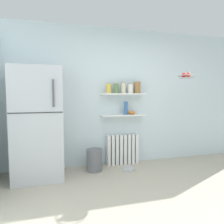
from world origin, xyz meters
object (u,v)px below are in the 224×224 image
at_px(vase, 126,108).
at_px(storage_jar_0, 109,88).
at_px(shelf_bowl, 132,113).
at_px(hanging_fruit_basket, 187,76).
at_px(radiator, 123,149).
at_px(storage_jar_2, 123,88).
at_px(storage_jar_1, 116,88).
at_px(trash_bin, 94,160).
at_px(refrigerator, 38,123).
at_px(storage_jar_3, 130,88).
at_px(pet_food_bowl, 129,169).
at_px(storage_jar_4, 137,87).

bearing_deg(vase, storage_jar_0, 180.00).
height_order(shelf_bowl, hanging_fruit_basket, hanging_fruit_basket).
height_order(radiator, storage_jar_2, storage_jar_2).
relative_size(storage_jar_1, shelf_bowl, 1.31).
relative_size(storage_jar_0, trash_bin, 0.49).
relative_size(refrigerator, trash_bin, 4.57).
relative_size(storage_jar_3, hanging_fruit_basket, 0.57).
relative_size(refrigerator, radiator, 2.84).
bearing_deg(shelf_bowl, trash_bin, -166.36).
distance_m(storage_jar_3, shelf_bowl, 0.47).
bearing_deg(radiator, storage_jar_2, -90.00).
distance_m(refrigerator, hanging_fruit_basket, 2.68).
xyz_separation_m(trash_bin, hanging_fruit_basket, (1.63, -0.30, 1.49)).
relative_size(radiator, trash_bin, 1.61).
bearing_deg(vase, trash_bin, -163.98).
relative_size(trash_bin, pet_food_bowl, 1.85).
distance_m(storage_jar_4, trash_bin, 1.58).
xyz_separation_m(storage_jar_3, storage_jar_4, (0.14, 0.00, 0.02)).
xyz_separation_m(storage_jar_3, vase, (-0.09, 0.00, -0.37)).
bearing_deg(pet_food_bowl, storage_jar_4, 49.22).
distance_m(storage_jar_3, vase, 0.39).
distance_m(refrigerator, storage_jar_0, 1.39).
bearing_deg(refrigerator, vase, 8.61).
bearing_deg(storage_jar_1, hanging_fruit_basket, -22.66).
relative_size(storage_jar_2, pet_food_bowl, 1.01).
distance_m(storage_jar_2, pet_food_bowl, 1.50).
bearing_deg(storage_jar_0, storage_jar_2, 0.00).
distance_m(refrigerator, radiator, 1.66).
relative_size(storage_jar_2, storage_jar_3, 1.11).
height_order(storage_jar_0, storage_jar_3, same).
height_order(refrigerator, storage_jar_2, refrigerator).
bearing_deg(hanging_fruit_basket, storage_jar_1, 157.34).
relative_size(shelf_bowl, hanging_fruit_basket, 0.44).
bearing_deg(storage_jar_1, pet_food_bowl, -69.45).
distance_m(storage_jar_0, storage_jar_2, 0.29).
xyz_separation_m(vase, pet_food_bowl, (-0.06, -0.35, -1.07)).
bearing_deg(radiator, refrigerator, -170.01).
bearing_deg(hanging_fruit_basket, storage_jar_4, 146.61).
bearing_deg(shelf_bowl, vase, 180.00).
relative_size(radiator, vase, 2.53).
bearing_deg(hanging_fruit_basket, shelf_bowl, 150.30).
relative_size(storage_jar_1, storage_jar_2, 0.92).
xyz_separation_m(refrigerator, trash_bin, (0.92, 0.05, -0.70)).
bearing_deg(storage_jar_4, shelf_bowl, 180.00).
xyz_separation_m(storage_jar_1, shelf_bowl, (0.31, 0.00, -0.47)).
bearing_deg(pet_food_bowl, shelf_bowl, 62.09).
xyz_separation_m(storage_jar_1, trash_bin, (-0.46, -0.19, -1.28)).
xyz_separation_m(storage_jar_1, storage_jar_3, (0.28, 0.00, -0.00)).
bearing_deg(hanging_fruit_basket, refrigerator, 174.43).
bearing_deg(radiator, storage_jar_0, -173.99).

